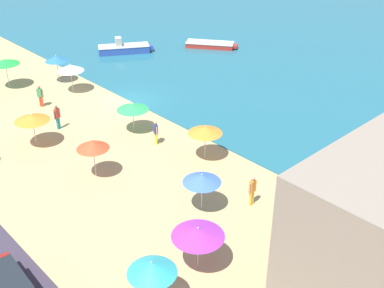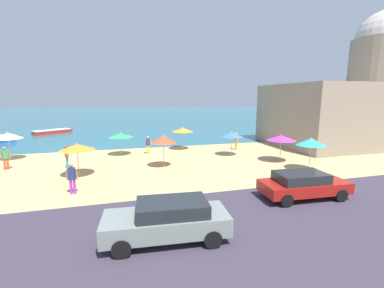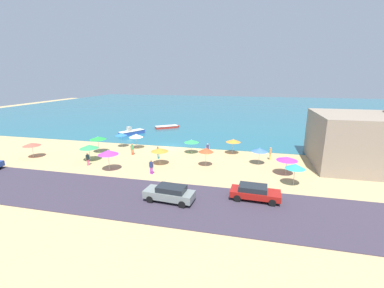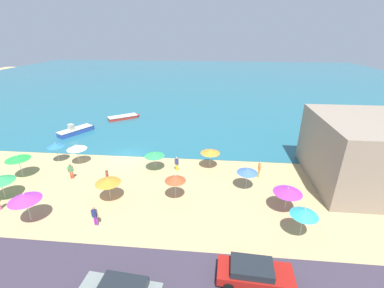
{
  "view_description": "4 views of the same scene",
  "coord_description": "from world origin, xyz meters",
  "px_view_note": "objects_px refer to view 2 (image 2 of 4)",
  "views": [
    {
      "loc": [
        28.41,
        -20.01,
        15.36
      ],
      "look_at": [
        9.31,
        -2.18,
        0.84
      ],
      "focal_mm": 45.0,
      "sensor_mm": 36.0,
      "label": 1
    },
    {
      "loc": [
        4.27,
        -26.59,
        5.22
      ],
      "look_at": [
        10.28,
        -4.82,
        1.08
      ],
      "focal_mm": 24.0,
      "sensor_mm": 36.0,
      "label": 2
    },
    {
      "loc": [
        12.5,
        -38.15,
        11.02
      ],
      "look_at": [
        4.4,
        -3.54,
        1.61
      ],
      "focal_mm": 24.0,
      "sensor_mm": 36.0,
      "label": 3
    },
    {
      "loc": [
        10.51,
        -27.13,
        13.94
      ],
      "look_at": [
        7.92,
        0.35,
        1.82
      ],
      "focal_mm": 24.0,
      "sensor_mm": 36.0,
      "label": 4
    }
  ],
  "objects_px": {
    "beach_umbrella_0": "(232,134)",
    "beach_umbrella_12": "(8,136)",
    "beach_umbrella_2": "(77,147)",
    "beach_umbrella_3": "(183,130)",
    "bather_3": "(5,157)",
    "parked_car_1": "(168,219)",
    "bather_1": "(72,177)",
    "beach_umbrella_4": "(311,142)",
    "bather_0": "(148,144)",
    "bather_5": "(67,156)",
    "beach_umbrella_10": "(121,135)",
    "harbor_fortress": "(358,99)",
    "skiff_nearshore": "(52,132)",
    "beach_umbrella_1": "(163,139)",
    "parked_car_2": "(303,184)",
    "bather_2": "(236,140)",
    "beach_umbrella_8": "(281,138)"
  },
  "relations": [
    {
      "from": "beach_umbrella_0",
      "to": "beach_umbrella_12",
      "type": "bearing_deg",
      "value": 169.72
    },
    {
      "from": "beach_umbrella_2",
      "to": "beach_umbrella_3",
      "type": "relative_size",
      "value": 0.99
    },
    {
      "from": "bather_3",
      "to": "parked_car_1",
      "type": "xyz_separation_m",
      "value": [
        9.7,
        -12.5,
        -0.1
      ]
    },
    {
      "from": "beach_umbrella_12",
      "to": "bather_1",
      "type": "distance_m",
      "value": 11.71
    },
    {
      "from": "beach_umbrella_4",
      "to": "bather_0",
      "type": "bearing_deg",
      "value": 140.32
    },
    {
      "from": "bather_0",
      "to": "bather_5",
      "type": "distance_m",
      "value": 7.25
    },
    {
      "from": "beach_umbrella_10",
      "to": "bather_3",
      "type": "height_order",
      "value": "beach_umbrella_10"
    },
    {
      "from": "harbor_fortress",
      "to": "beach_umbrella_4",
      "type": "bearing_deg",
      "value": -147.42
    },
    {
      "from": "skiff_nearshore",
      "to": "beach_umbrella_1",
      "type": "bearing_deg",
      "value": -60.25
    },
    {
      "from": "beach_umbrella_10",
      "to": "beach_umbrella_4",
      "type": "bearing_deg",
      "value": -34.06
    },
    {
      "from": "parked_car_1",
      "to": "parked_car_2",
      "type": "bearing_deg",
      "value": 15.62
    },
    {
      "from": "beach_umbrella_4",
      "to": "parked_car_1",
      "type": "bearing_deg",
      "value": -150.79
    },
    {
      "from": "bather_0",
      "to": "parked_car_1",
      "type": "height_order",
      "value": "bather_0"
    },
    {
      "from": "beach_umbrella_4",
      "to": "beach_umbrella_12",
      "type": "height_order",
      "value": "beach_umbrella_4"
    },
    {
      "from": "parked_car_2",
      "to": "bather_2",
      "type": "bearing_deg",
      "value": 80.5
    },
    {
      "from": "beach_umbrella_0",
      "to": "beach_umbrella_3",
      "type": "relative_size",
      "value": 0.97
    },
    {
      "from": "beach_umbrella_0",
      "to": "beach_umbrella_3",
      "type": "height_order",
      "value": "beach_umbrella_3"
    },
    {
      "from": "beach_umbrella_0",
      "to": "beach_umbrella_8",
      "type": "distance_m",
      "value": 4.29
    },
    {
      "from": "bather_1",
      "to": "bather_2",
      "type": "height_order",
      "value": "bather_2"
    },
    {
      "from": "beach_umbrella_8",
      "to": "beach_umbrella_12",
      "type": "height_order",
      "value": "beach_umbrella_12"
    },
    {
      "from": "beach_umbrella_8",
      "to": "bather_2",
      "type": "bearing_deg",
      "value": 105.11
    },
    {
      "from": "beach_umbrella_4",
      "to": "bather_0",
      "type": "height_order",
      "value": "beach_umbrella_4"
    },
    {
      "from": "beach_umbrella_3",
      "to": "beach_umbrella_10",
      "type": "height_order",
      "value": "beach_umbrella_3"
    },
    {
      "from": "beach_umbrella_1",
      "to": "skiff_nearshore",
      "type": "height_order",
      "value": "beach_umbrella_1"
    },
    {
      "from": "bather_1",
      "to": "harbor_fortress",
      "type": "distance_m",
      "value": 30.09
    },
    {
      "from": "beach_umbrella_4",
      "to": "beach_umbrella_10",
      "type": "distance_m",
      "value": 15.68
    },
    {
      "from": "parked_car_1",
      "to": "beach_umbrella_3",
      "type": "bearing_deg",
      "value": 74.77
    },
    {
      "from": "bather_1",
      "to": "bather_5",
      "type": "bearing_deg",
      "value": 102.86
    },
    {
      "from": "parked_car_2",
      "to": "harbor_fortress",
      "type": "bearing_deg",
      "value": 36.62
    },
    {
      "from": "beach_umbrella_12",
      "to": "bather_1",
      "type": "relative_size",
      "value": 1.4
    },
    {
      "from": "bather_5",
      "to": "beach_umbrella_2",
      "type": "bearing_deg",
      "value": -63.85
    },
    {
      "from": "beach_umbrella_12",
      "to": "parked_car_2",
      "type": "xyz_separation_m",
      "value": [
        18.03,
        -13.67,
        -1.27
      ]
    },
    {
      "from": "bather_1",
      "to": "bather_0",
      "type": "bearing_deg",
      "value": 61.21
    },
    {
      "from": "skiff_nearshore",
      "to": "bather_1",
      "type": "bearing_deg",
      "value": -75.12
    },
    {
      "from": "beach_umbrella_8",
      "to": "bather_0",
      "type": "relative_size",
      "value": 1.43
    },
    {
      "from": "bather_2",
      "to": "beach_umbrella_8",
      "type": "bearing_deg",
      "value": -74.89
    },
    {
      "from": "beach_umbrella_0",
      "to": "beach_umbrella_10",
      "type": "relative_size",
      "value": 1.02
    },
    {
      "from": "bather_3",
      "to": "parked_car_2",
      "type": "height_order",
      "value": "bather_3"
    },
    {
      "from": "parked_car_1",
      "to": "beach_umbrella_12",
      "type": "bearing_deg",
      "value": 123.91
    },
    {
      "from": "beach_umbrella_4",
      "to": "skiff_nearshore",
      "type": "bearing_deg",
      "value": 131.18
    },
    {
      "from": "beach_umbrella_4",
      "to": "skiff_nearshore",
      "type": "relative_size",
      "value": 0.49
    },
    {
      "from": "bather_1",
      "to": "skiff_nearshore",
      "type": "bearing_deg",
      "value": 104.88
    },
    {
      "from": "bather_3",
      "to": "parked_car_2",
      "type": "bearing_deg",
      "value": -31.29
    },
    {
      "from": "beach_umbrella_0",
      "to": "bather_5",
      "type": "xyz_separation_m",
      "value": [
        -13.47,
        -0.81,
        -0.93
      ]
    },
    {
      "from": "bather_0",
      "to": "bather_2",
      "type": "height_order",
      "value": "bather_2"
    },
    {
      "from": "beach_umbrella_10",
      "to": "parked_car_1",
      "type": "height_order",
      "value": "beach_umbrella_10"
    },
    {
      "from": "beach_umbrella_8",
      "to": "beach_umbrella_12",
      "type": "distance_m",
      "value": 22.52
    },
    {
      "from": "beach_umbrella_2",
      "to": "bather_5",
      "type": "distance_m",
      "value": 2.71
    },
    {
      "from": "harbor_fortress",
      "to": "bather_3",
      "type": "bearing_deg",
      "value": -176.38
    },
    {
      "from": "beach_umbrella_2",
      "to": "beach_umbrella_10",
      "type": "bearing_deg",
      "value": 64.66
    }
  ]
}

